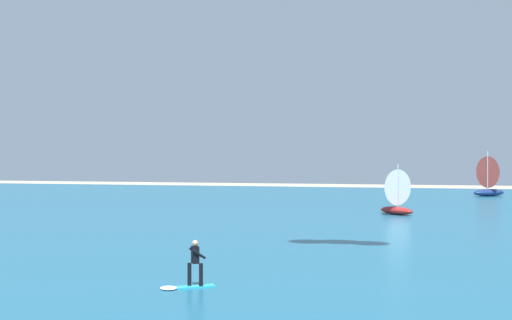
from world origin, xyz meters
TOP-DOWN VIEW (x-y plane):
  - ocean at (0.00, 50.54)m, footprint 160.00×90.00m
  - kitesurfer at (-2.58, 14.83)m, footprint 1.93×1.57m
  - sailboat_heeled_over at (2.89, 46.96)m, footprint 3.68×3.64m
  - sailboat_leading at (13.60, 75.91)m, footprint 4.91×4.69m

SIDE VIEW (x-z plane):
  - ocean at x=0.00m, z-range 0.00..0.10m
  - kitesurfer at x=-2.58m, z-range -0.13..1.54m
  - sailboat_heeled_over at x=2.89m, z-range -0.07..4.07m
  - sailboat_leading at x=13.60m, z-range -0.13..5.34m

